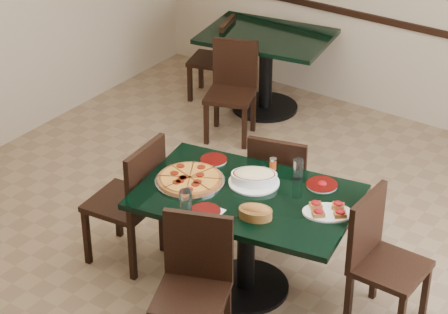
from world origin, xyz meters
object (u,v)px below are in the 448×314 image
Objects in this scene: chair_far at (280,183)px; pepperoni_pizza at (190,179)px; main_table at (246,218)px; chair_left at (133,196)px; lasagna_casserole at (254,177)px; chair_near at (194,279)px; back_chair_near at (232,85)px; bruschetta_platter at (328,210)px; bread_basket at (255,212)px; back_chair_left at (218,55)px; chair_right at (379,254)px; back_table at (266,57)px.

chair_far is 1.94× the size of pepperoni_pizza.
main_table is 0.83m from chair_left.
chair_far is 0.55m from lasagna_casserole.
chair_near is 1.97× the size of pepperoni_pizza.
back_chair_near is 2.27× the size of bruschetta_platter.
back_chair_near is at bearing 97.98° from lasagna_casserole.
bread_basket is at bearing -10.64° from pepperoni_pizza.
bread_basket is (0.30, -0.78, 0.29)m from chair_far.
chair_left is 2.70m from back_chair_left.
bruschetta_platter is (1.87, -1.69, 0.30)m from back_chair_near.
chair_near is 0.55m from bread_basket.
chair_far is 2.49× the size of lasagna_casserole.
chair_left is (-1.65, -0.40, 0.03)m from chair_right.
chair_near is 3.53m from back_chair_left.
back_chair_left is at bearing 100.98° from chair_near.
back_table is 1.41× the size of chair_right.
chair_far is 0.85m from bruschetta_platter.
back_chair_left is at bearing 118.49° from main_table.
back_chair_left is at bearing -59.73° from chair_far.
chair_near reaches higher than back_chair_left.
bruschetta_platter is (0.64, -0.50, 0.28)m from chair_far.
lasagna_casserole reaches higher than back_table.
lasagna_casserole is 0.94× the size of bruschetta_platter.
chair_far is at bearing 67.25° from pepperoni_pizza.
back_chair_left is 2.13× the size of bruschetta_platter.
chair_near is 0.92m from bruschetta_platter.
chair_far is (1.25, -1.78, -0.03)m from back_table.
chair_right is (0.79, 0.86, -0.00)m from chair_near.
bruschetta_platter is at bearing 0.19° from main_table.
back_table is at bearing 80.05° from back_chair_left.
main_table is 0.45m from pepperoni_pizza.
pepperoni_pizza is (-0.39, -0.08, 0.20)m from main_table.
chair_right reaches higher than lasagna_casserole.
back_chair_near is 2.52m from bread_basket.
back_chair_near is 0.75m from back_chair_left.
back_table is at bearing -70.15° from chair_far.
pepperoni_pizza is (-0.28, -0.67, 0.27)m from chair_far.
chair_right is at bearing 97.34° from chair_left.
chair_left reaches higher than bread_basket.
main_table is at bearing 72.85° from chair_near.
chair_left is (0.55, -2.55, 0.01)m from back_table.
chair_right reaches higher than chair_far.
chair_far reaches higher than bread_basket.
chair_right reaches higher than back_chair_near.
chair_near is 1.17m from chair_right.
main_table is 4.24× the size of lasagna_casserole.
chair_left reaches higher than pepperoni_pizza.
back_chair_left is at bearing 53.14° from chair_right.
chair_left is 0.87m from lasagna_casserole.
back_chair_left is 2.86m from lasagna_casserole.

